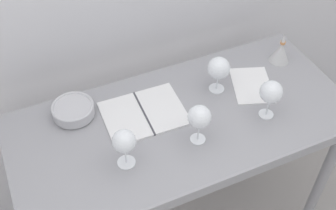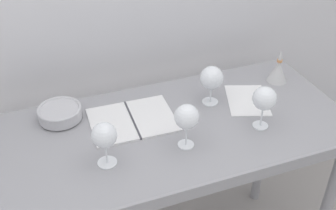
% 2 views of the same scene
% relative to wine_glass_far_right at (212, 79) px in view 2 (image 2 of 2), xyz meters
% --- Properties ---
extents(steel_counter, '(1.40, 0.65, 0.90)m').
position_rel_wine_glass_far_right_xyz_m(steel_counter, '(-0.21, -0.10, -0.22)').
color(steel_counter, gray).
rests_on(steel_counter, ground_plane).
extents(wine_glass_far_right, '(0.10, 0.10, 0.17)m').
position_rel_wine_glass_far_right_xyz_m(wine_glass_far_right, '(0.00, 0.00, 0.00)').
color(wine_glass_far_right, white).
rests_on(wine_glass_far_right, steel_counter).
extents(wine_glass_near_left, '(0.09, 0.09, 0.17)m').
position_rel_wine_glass_far_right_xyz_m(wine_glass_near_left, '(-0.49, -0.21, 0.00)').
color(wine_glass_near_left, white).
rests_on(wine_glass_near_left, steel_counter).
extents(wine_glass_near_center, '(0.09, 0.09, 0.17)m').
position_rel_wine_glass_far_right_xyz_m(wine_glass_near_center, '(-0.20, -0.22, 0.01)').
color(wine_glass_near_center, white).
rests_on(wine_glass_near_center, steel_counter).
extents(wine_glass_near_right, '(0.09, 0.09, 0.17)m').
position_rel_wine_glass_far_right_xyz_m(wine_glass_near_right, '(0.11, -0.22, 0.01)').
color(wine_glass_near_right, white).
rests_on(wine_glass_near_right, steel_counter).
extents(open_notebook, '(0.34, 0.26, 0.01)m').
position_rel_wine_glass_far_right_xyz_m(open_notebook, '(-0.34, -0.01, -0.11)').
color(open_notebook, white).
rests_on(open_notebook, steel_counter).
extents(tasting_sheet_upper, '(0.23, 0.27, 0.00)m').
position_rel_wine_glass_far_right_xyz_m(tasting_sheet_upper, '(0.15, -0.04, -0.11)').
color(tasting_sheet_upper, white).
rests_on(tasting_sheet_upper, steel_counter).
extents(tasting_bowl, '(0.17, 0.17, 0.06)m').
position_rel_wine_glass_far_right_xyz_m(tasting_bowl, '(-0.61, 0.10, -0.08)').
color(tasting_bowl, beige).
rests_on(tasting_bowl, steel_counter).
extents(decanter_funnel, '(0.09, 0.09, 0.15)m').
position_rel_wine_glass_far_right_xyz_m(decanter_funnel, '(0.36, 0.05, -0.07)').
color(decanter_funnel, '#BABABA').
rests_on(decanter_funnel, steel_counter).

